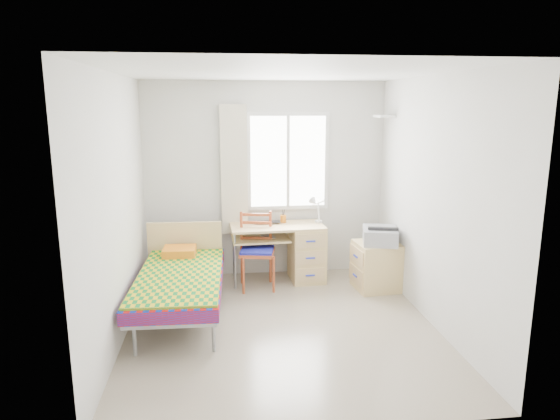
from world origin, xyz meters
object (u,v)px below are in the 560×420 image
at_px(desk, 301,250).
at_px(cabinet, 377,266).
at_px(bed, 180,278).
at_px(printer, 380,235).
at_px(chair, 257,246).

height_order(desk, cabinet, desk).
bearing_deg(bed, desk, 33.32).
bearing_deg(bed, cabinet, 13.01).
xyz_separation_m(desk, printer, (0.91, -0.47, 0.30)).
relative_size(desk, printer, 2.22).
bearing_deg(bed, chair, 40.68).
bearing_deg(chair, bed, -130.73).
relative_size(cabinet, printer, 1.09).
xyz_separation_m(chair, cabinet, (1.50, -0.26, -0.24)).
distance_m(desk, chair, 0.64).
xyz_separation_m(bed, cabinet, (2.41, 0.47, -0.11)).
distance_m(desk, cabinet, 1.01).
relative_size(bed, desk, 1.61).
distance_m(chair, printer, 1.54).
xyz_separation_m(desk, chair, (-0.60, -0.19, 0.13)).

